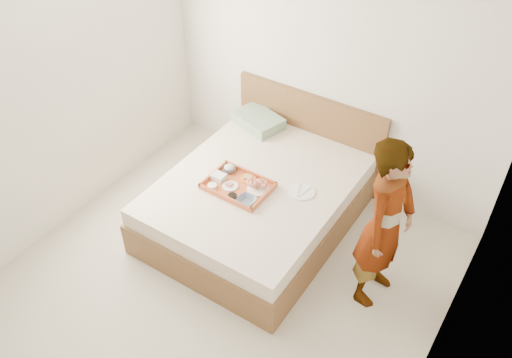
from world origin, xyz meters
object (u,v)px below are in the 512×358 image
object	(u,v)px
tray	(238,185)
dinner_plate	(302,191)
bed	(257,202)
person	(385,225)

from	to	relation	value
tray	dinner_plate	xyz separation A→B (m)	(0.51, 0.26, -0.02)
dinner_plate	tray	bearing A→B (deg)	-152.64
bed	dinner_plate	bearing A→B (deg)	12.70
dinner_plate	person	xyz separation A→B (m)	(0.86, -0.24, 0.25)
bed	person	world-z (taller)	person
bed	tray	bearing A→B (deg)	-119.49
tray	dinner_plate	world-z (taller)	tray
bed	dinner_plate	xyz separation A→B (m)	(0.41, 0.09, 0.27)
bed	person	size ratio (longest dim) A/B	1.28
tray	dinner_plate	bearing A→B (deg)	28.10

